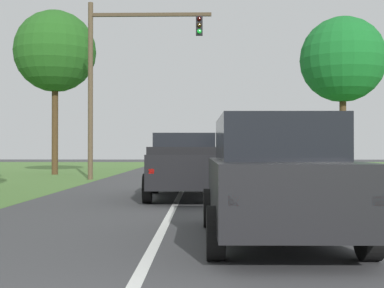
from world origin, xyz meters
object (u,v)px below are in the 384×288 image
pickup_truck_lead (184,165)px  keep_moving_sign (336,144)px  oak_tree_right (343,60)px  traffic_light (119,66)px  red_suv_near (275,176)px  extra_tree_2 (55,52)px

pickup_truck_lead → keep_moving_sign: 5.58m
keep_moving_sign → oak_tree_right: (3.09, 11.15, 4.68)m
traffic_light → oak_tree_right: size_ratio=0.98×
red_suv_near → extra_tree_2: bearing=113.5°
red_suv_near → pickup_truck_lead: red_suv_near is taller
red_suv_near → pickup_truck_lead: 7.63m
traffic_light → extra_tree_2: extra_tree_2 is taller
traffic_light → pickup_truck_lead: bearing=-70.2°
pickup_truck_lead → oak_tree_right: 16.57m
pickup_truck_lead → traffic_light: (-3.49, 9.71, 4.46)m
red_suv_near → oak_tree_right: 22.44m
pickup_truck_lead → keep_moving_sign: bearing=23.9°
traffic_light → red_suv_near: bearing=-73.1°
oak_tree_right → extra_tree_2: bearing=175.0°
red_suv_near → traffic_light: size_ratio=0.57×
pickup_truck_lead → traffic_light: 11.24m
pickup_truck_lead → keep_moving_sign: keep_moving_sign is taller
red_suv_near → keep_moving_sign: 10.27m
pickup_truck_lead → oak_tree_right: bearing=58.6°
pickup_truck_lead → traffic_light: bearing=109.8°
red_suv_near → keep_moving_sign: size_ratio=1.91×
pickup_truck_lead → oak_tree_right: size_ratio=0.63×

